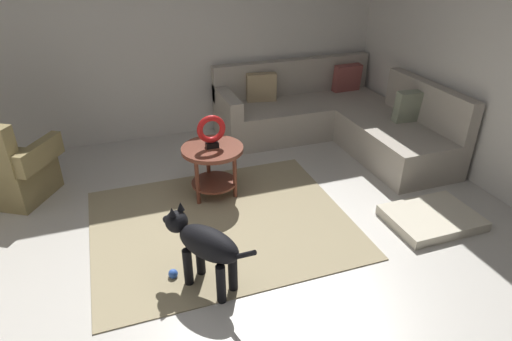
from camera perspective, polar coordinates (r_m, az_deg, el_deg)
name	(u,v)px	position (r m, az deg, el deg)	size (l,w,h in m)	color
ground_plane	(227,281)	(3.55, -3.76, -14.17)	(6.00, 6.00, 0.10)	beige
wall_back	(155,29)	(5.60, -13.00, 17.52)	(6.00, 0.12, 2.70)	silver
area_rug	(222,223)	(4.07, -4.49, -6.79)	(2.30, 1.90, 0.01)	tan
sectional_couch	(334,119)	(5.64, 10.12, 6.65)	(2.20, 2.25, 0.88)	#B2A899
armchair	(9,170)	(4.88, -29.41, 0.03)	(0.99, 0.93, 0.88)	olive
side_table	(213,159)	(4.29, -5.63, 1.54)	(0.60, 0.60, 0.54)	brown
torus_sculpture	(211,131)	(4.16, -5.82, 5.16)	(0.28, 0.08, 0.33)	black
dog_bed_mat	(432,218)	(4.36, 21.85, -5.73)	(0.80, 0.60, 0.09)	beige
dog	(204,244)	(3.22, -6.76, -9.51)	(0.54, 0.71, 0.63)	black
dog_toy_ball	(173,274)	(3.53, -10.71, -13.04)	(0.07, 0.07, 0.07)	blue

